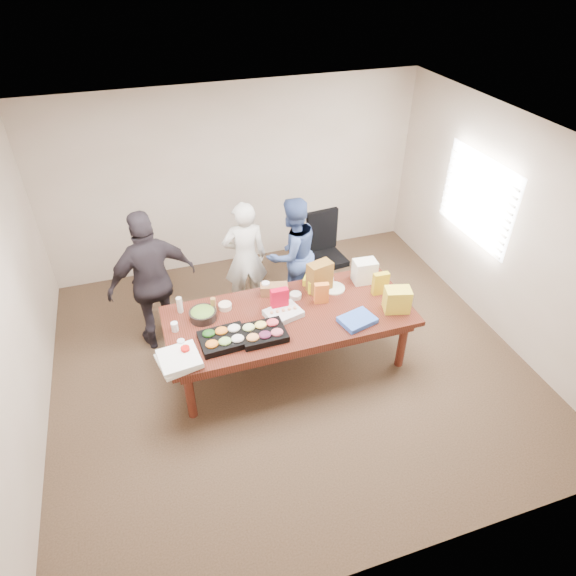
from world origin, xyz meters
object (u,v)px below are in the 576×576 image
object	(u,v)px
conference_table	(289,339)
office_chair	(327,256)
person_right	(292,254)
person_center	(245,258)
sheet_cake	(283,313)
salad_bowl	(203,315)

from	to	relation	value
conference_table	office_chair	xyz separation A→B (m)	(0.98, 1.29, 0.18)
office_chair	person_right	world-z (taller)	person_right
person_center	person_right	size ratio (longest dim) A/B	1.01
conference_table	sheet_cake	world-z (taller)	sheet_cake
office_chair	sheet_cake	size ratio (longest dim) A/B	2.85
sheet_cake	person_center	bearing A→B (deg)	81.36
person_right	salad_bowl	distance (m)	1.63
salad_bowl	conference_table	bearing A→B (deg)	-13.70
conference_table	sheet_cake	xyz separation A→B (m)	(-0.07, -0.01, 0.41)
person_center	person_right	xyz separation A→B (m)	(0.62, -0.09, -0.01)
conference_table	person_right	xyz separation A→B (m)	(0.42, 1.14, 0.42)
person_right	sheet_cake	bearing A→B (deg)	49.10
person_right	salad_bowl	size ratio (longest dim) A/B	5.15
conference_table	office_chair	bearing A→B (deg)	52.88
office_chair	person_center	world-z (taller)	person_center
conference_table	person_center	xyz separation A→B (m)	(-0.20, 1.23, 0.42)
office_chair	sheet_cake	xyz separation A→B (m)	(-1.05, -1.30, 0.23)
person_center	salad_bowl	size ratio (longest dim) A/B	5.18
person_center	person_right	bearing A→B (deg)	174.90
conference_table	sheet_cake	bearing A→B (deg)	-175.03
conference_table	salad_bowl	world-z (taller)	salad_bowl
conference_table	office_chair	world-z (taller)	office_chair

